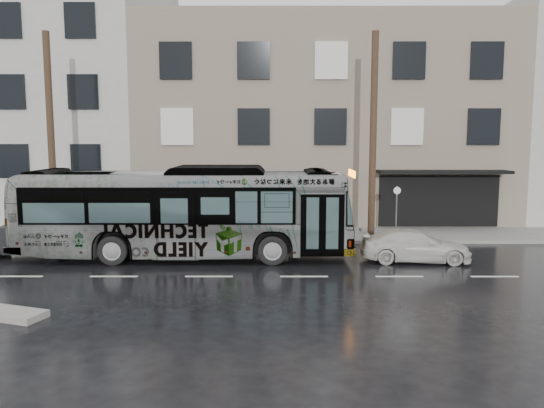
{
  "coord_description": "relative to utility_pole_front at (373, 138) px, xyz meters",
  "views": [
    {
      "loc": [
        2.15,
        -19.86,
        4.58
      ],
      "look_at": [
        2.11,
        2.5,
        1.85
      ],
      "focal_mm": 35.0,
      "sensor_mm": 36.0,
      "label": 1
    }
  ],
  "objects": [
    {
      "name": "ground",
      "position": [
        -6.5,
        -3.3,
        -4.65
      ],
      "size": [
        120.0,
        120.0,
        0.0
      ],
      "primitive_type": "plane",
      "color": "black",
      "rests_on": "ground"
    },
    {
      "name": "sidewalk",
      "position": [
        -6.5,
        1.6,
        -4.58
      ],
      "size": [
        90.0,
        3.6,
        0.15
      ],
      "primitive_type": "cube",
      "color": "gray",
      "rests_on": "ground"
    },
    {
      "name": "building_taupe",
      "position": [
        -1.5,
        9.4,
        0.85
      ],
      "size": [
        20.0,
        12.0,
        11.0
      ],
      "primitive_type": "cube",
      "color": "#7B6F5F",
      "rests_on": "ground"
    },
    {
      "name": "utility_pole_front",
      "position": [
        0.0,
        0.0,
        0.0
      ],
      "size": [
        0.3,
        0.3,
        9.0
      ],
      "primitive_type": "cylinder",
      "color": "#463223",
      "rests_on": "sidewalk"
    },
    {
      "name": "utility_pole_rear",
      "position": [
        -14.0,
        0.0,
        0.0
      ],
      "size": [
        0.3,
        0.3,
        9.0
      ],
      "primitive_type": "cylinder",
      "color": "#463223",
      "rests_on": "sidewalk"
    },
    {
      "name": "sign_post",
      "position": [
        1.1,
        0.0,
        -3.3
      ],
      "size": [
        0.06,
        0.06,
        2.4
      ],
      "primitive_type": "cylinder",
      "color": "slate",
      "rests_on": "sidewalk"
    },
    {
      "name": "bus",
      "position": [
        -7.74,
        -2.86,
        -2.87
      ],
      "size": [
        12.79,
        3.03,
        3.56
      ],
      "primitive_type": "imported",
      "rotation": [
        0.0,
        0.0,
        1.57
      ],
      "color": "#B2B2B2",
      "rests_on": "ground"
    },
    {
      "name": "white_sedan",
      "position": [
        1.01,
        -3.52,
        -4.06
      ],
      "size": [
        4.21,
        1.98,
        1.19
      ],
      "primitive_type": "imported",
      "rotation": [
        0.0,
        0.0,
        1.49
      ],
      "color": "beige",
      "rests_on": "ground"
    },
    {
      "name": "dark_sedan",
      "position": [
        -14.0,
        -2.61,
        -4.01
      ],
      "size": [
        4.0,
        1.77,
        1.28
      ],
      "primitive_type": "imported",
      "rotation": [
        0.0,
        0.0,
        1.68
      ],
      "color": "black",
      "rests_on": "ground"
    },
    {
      "name": "slush_pile",
      "position": [
        -11.13,
        -9.93,
        -4.56
      ],
      "size": [
        1.96,
        1.33,
        0.18
      ],
      "primitive_type": "cube",
      "rotation": [
        0.0,
        0.0,
        -0.32
      ],
      "color": "#9E9B96",
      "rests_on": "ground"
    }
  ]
}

